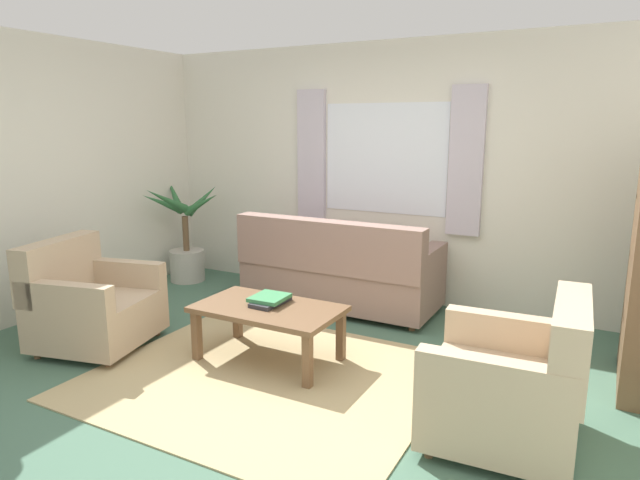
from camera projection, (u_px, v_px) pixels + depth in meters
The scene contains 11 objects.
ground_plane at pixel (266, 378), 3.99m from camera, with size 6.24×6.24×0.00m, color #476B56.
wall_back at pixel (387, 173), 5.67m from camera, with size 5.32×0.12×2.60m, color silver.
wall_left at pixel (16, 180), 4.96m from camera, with size 0.12×4.40×2.60m, color silver.
window_with_curtains at pixel (384, 159), 5.56m from camera, with size 1.98×0.07×1.40m.
area_rug at pixel (266, 377), 3.99m from camera, with size 2.40×2.09×0.01m, color tan.
couch at pixel (338, 272), 5.43m from camera, with size 1.90×0.82×0.92m.
armchair_left at pixel (90, 304), 4.50m from camera, with size 0.99×1.00×0.88m.
armchair_right at pixel (513, 385), 3.12m from camera, with size 0.87×0.88×0.88m.
coffee_table at pixel (268, 314), 4.20m from camera, with size 1.10×0.64×0.44m.
book_stack_on_table at pixel (270, 300), 4.25m from camera, with size 0.26×0.34×0.06m.
potted_plant at pixel (185, 244), 6.37m from camera, with size 1.04×1.11×1.21m.
Camera 1 is at (2.10, -3.07, 1.80)m, focal length 31.02 mm.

